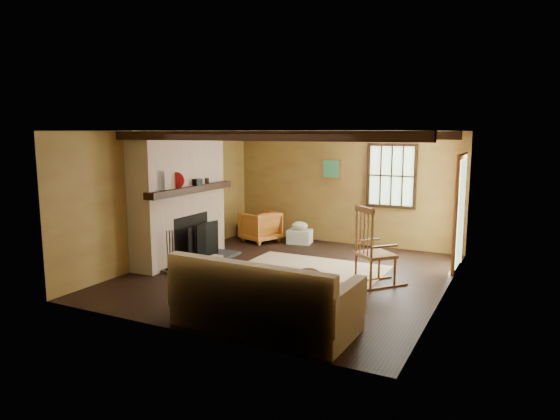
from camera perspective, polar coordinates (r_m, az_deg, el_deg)
The scene contains 10 objects.
ground at distance 8.48m, azimuth 1.00°, elevation -7.42°, with size 5.50×5.50×0.00m, color black.
room_envelope at distance 8.31m, azimuth 3.17°, elevation 3.72°, with size 5.02×5.52×2.44m.
fireplace at distance 9.41m, azimuth -11.29°, elevation 0.91°, with size 1.02×2.30×2.40m.
rug at distance 8.22m, azimuth 1.65°, elevation -7.93°, with size 2.50×3.00×0.01m, color #D2B38C.
rocking_chair at distance 7.92m, azimuth 10.58°, elevation -4.73°, with size 0.96×1.01×1.28m.
sofa at distance 6.17m, azimuth -1.90°, elevation -10.61°, with size 2.28×1.07×0.91m.
firewood_pile at distance 11.44m, azimuth -3.27°, elevation -2.44°, with size 0.74×0.13×0.27m.
laundry_basket at distance 10.79m, azimuth 2.26°, elevation -3.05°, with size 0.50×0.38×0.30m, color white.
basket_pillow at distance 10.74m, azimuth 2.27°, elevation -1.80°, with size 0.35×0.28×0.18m, color silver.
armchair at distance 10.96m, azimuth -2.27°, elevation -1.88°, with size 0.71×0.73×0.67m, color #BF6026.
Camera 1 is at (3.54, -7.33, 2.39)m, focal length 32.00 mm.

